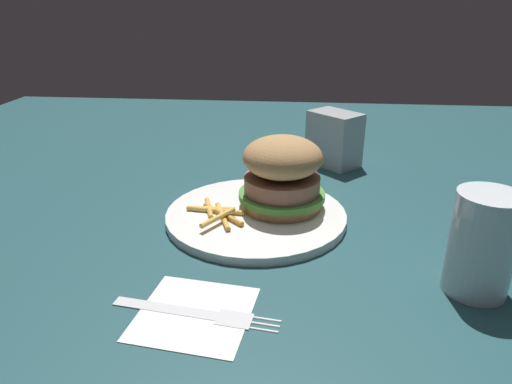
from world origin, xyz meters
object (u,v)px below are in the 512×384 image
plate (256,215)px  fork (196,311)px  napkin (195,313)px  drink_glass (481,250)px  sandwich (282,173)px  fries_pile (217,213)px  napkin_dispenser (334,139)px

plate → fork: bearing=-10.1°
napkin → drink_glass: (-0.07, 0.29, 0.05)m
napkin → fork: bearing=82.1°
plate → sandwich: (-0.02, 0.03, 0.06)m
plate → fork: size_ratio=1.45×
fries_pile → sandwich: bearing=114.2°
plate → fries_pile: 0.06m
plate → fries_pile: (0.02, -0.05, 0.01)m
plate → drink_glass: 0.29m
napkin → drink_glass: 0.30m
fork → drink_glass: (-0.07, 0.29, 0.05)m
plate → fries_pile: bearing=-70.5°
fork → drink_glass: drink_glass is taller
fries_pile → fork: (0.20, 0.01, -0.01)m
sandwich → fries_pile: sandwich is taller
sandwich → napkin_dispenser: 0.24m
napkin_dispenser → drink_glass: bearing=-27.6°
fork → sandwich: bearing=162.8°
plate → drink_glass: size_ratio=2.25×
fries_pile → drink_glass: size_ratio=0.88×
fries_pile → fork: fries_pile is taller
sandwich → fork: (0.24, -0.07, -0.06)m
plate → drink_glass: (0.15, 0.25, 0.04)m
fries_pile → napkin_dispenser: (-0.26, 0.17, 0.03)m
drink_glass → fries_pile: bearing=-112.9°
drink_glass → plate: bearing=-120.3°
napkin → fork: fork is taller
sandwich → fork: size_ratio=0.71×
fries_pile → napkin: 0.20m
plate → napkin: 0.22m
plate → napkin_dispenser: napkin_dispenser is taller
napkin → fork: (0.00, 0.00, 0.00)m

